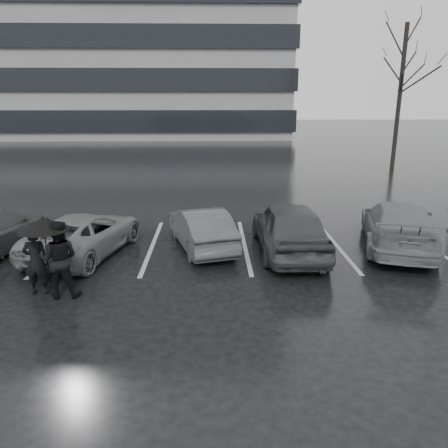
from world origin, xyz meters
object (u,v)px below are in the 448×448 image
pedestrian_left (36,261)px  tree_north (399,99)px  pedestrian_right (59,259)px  car_east (398,225)px  car_west_a (201,228)px  car_main (289,227)px  car_west_b (85,234)px

pedestrian_left → tree_north: (15.34, 17.80, 3.46)m
pedestrian_left → pedestrian_right: bearing=165.2°
car_east → pedestrian_left: 9.94m
pedestrian_left → pedestrian_right: (0.56, -0.14, 0.10)m
car_west_a → car_east: (5.85, -0.14, 0.09)m
car_west_a → tree_north: 19.14m
car_main → car_east: 3.33m
car_east → pedestrian_right: bearing=35.7°
car_main → tree_north: 18.05m
car_main → tree_north: (9.17, 15.15, 3.50)m
car_east → pedestrian_left: bearing=33.8°
car_west_a → pedestrian_right: (-3.08, -3.23, 0.28)m
car_main → pedestrian_left: size_ratio=2.80×
car_main → pedestrian_right: size_ratio=2.50×
car_east → pedestrian_right: size_ratio=2.71×
car_west_a → car_west_b: bearing=-8.1°
car_west_a → pedestrian_left: size_ratio=2.34×
car_west_b → tree_north: (15.01, 15.14, 3.66)m
car_west_a → car_east: bearing=163.0°
car_west_a → car_east: car_east is taller
car_main → car_west_a: bearing=-10.7°
pedestrian_left → car_west_a: bearing=-140.4°
car_west_a → pedestrian_left: (-3.64, -3.09, 0.18)m
car_main → car_west_a: car_main is taller
car_east → tree_north: (5.86, 14.84, 3.56)m
car_west_a → tree_north: size_ratio=0.43×
car_west_a → pedestrian_right: pedestrian_right is taller
car_main → car_west_b: size_ratio=1.03×
car_west_b → car_east: bearing=-164.1°
car_west_b → car_east: 9.16m
car_main → car_west_a: 2.58m
tree_north → car_west_a: bearing=-128.5°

